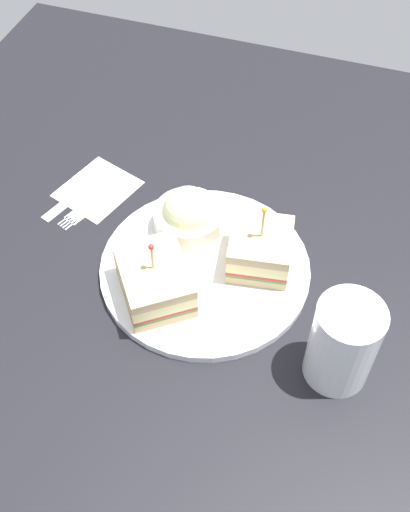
# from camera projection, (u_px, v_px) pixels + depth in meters

# --- Properties ---
(ground_plane) EXTENTS (1.05, 1.05, 0.02)m
(ground_plane) POSITION_uv_depth(u_px,v_px,m) (205.00, 275.00, 0.83)
(ground_plane) COLOR black
(plate) EXTENTS (0.27, 0.27, 0.01)m
(plate) POSITION_uv_depth(u_px,v_px,m) (205.00, 268.00, 0.82)
(plate) COLOR white
(plate) RESTS_ON ground_plane
(sandwich_half_front) EXTENTS (0.09, 0.09, 0.10)m
(sandwich_half_front) POSITION_uv_depth(u_px,v_px,m) (260.00, 249.00, 0.80)
(sandwich_half_front) COLOR tan
(sandwich_half_front) RESTS_ON plate
(sandwich_half_back) EXTENTS (0.13, 0.12, 0.10)m
(sandwich_half_back) POSITION_uv_depth(u_px,v_px,m) (155.00, 281.00, 0.76)
(sandwich_half_back) COLOR tan
(sandwich_half_back) RESTS_ON plate
(coleslaw_bowl) EXTENTS (0.09, 0.09, 0.07)m
(coleslaw_bowl) POSITION_uv_depth(u_px,v_px,m) (188.00, 215.00, 0.83)
(coleslaw_bowl) COLOR silver
(coleslaw_bowl) RESTS_ON plate
(drink_glass) EXTENTS (0.08, 0.08, 0.12)m
(drink_glass) POSITION_uv_depth(u_px,v_px,m) (342.00, 347.00, 0.69)
(drink_glass) COLOR gold
(drink_glass) RESTS_ON ground_plane
(napkin) EXTENTS (0.13, 0.12, 0.00)m
(napkin) POSITION_uv_depth(u_px,v_px,m) (98.00, 189.00, 0.91)
(napkin) COLOR white
(napkin) RESTS_ON ground_plane
(fork) EXTENTS (0.12, 0.06, 0.00)m
(fork) POSITION_uv_depth(u_px,v_px,m) (86.00, 208.00, 0.89)
(fork) COLOR silver
(fork) RESTS_ON ground_plane
(knife) EXTENTS (0.12, 0.05, 0.00)m
(knife) POSITION_uv_depth(u_px,v_px,m) (73.00, 197.00, 0.90)
(knife) COLOR silver
(knife) RESTS_ON ground_plane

